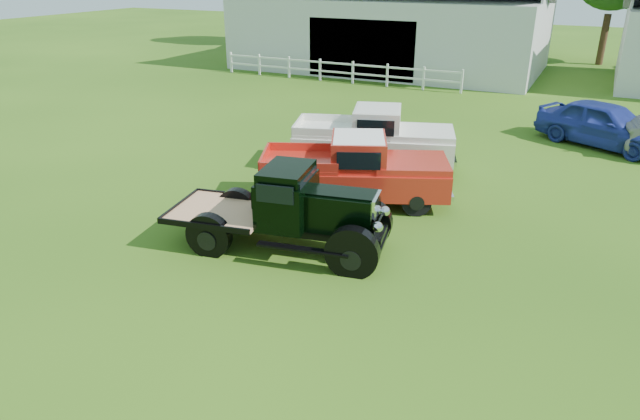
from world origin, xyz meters
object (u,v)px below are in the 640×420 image
at_px(misc_car_blue, 605,124).
at_px(red_pickup, 354,169).
at_px(vintage_flatbed, 283,208).
at_px(white_pickup, 373,139).

bearing_deg(misc_car_blue, red_pickup, 172.43).
xyz_separation_m(vintage_flatbed, misc_car_blue, (6.35, 12.08, -0.19)).
height_order(white_pickup, misc_car_blue, white_pickup).
height_order(red_pickup, misc_car_blue, red_pickup).
xyz_separation_m(red_pickup, white_pickup, (-0.60, 2.99, 0.01)).
bearing_deg(red_pickup, vintage_flatbed, -118.97).
xyz_separation_m(vintage_flatbed, red_pickup, (0.35, 3.28, -0.05)).
bearing_deg(white_pickup, vintage_flatbed, -105.19).
relative_size(white_pickup, misc_car_blue, 1.10).
relative_size(vintage_flatbed, white_pickup, 0.97).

